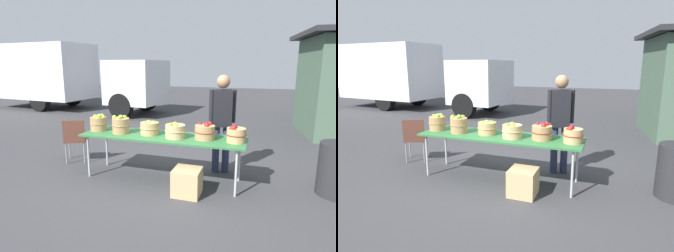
% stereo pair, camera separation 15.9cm
% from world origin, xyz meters
% --- Properties ---
extents(ground_plane, '(40.00, 40.00, 0.00)m').
position_xyz_m(ground_plane, '(0.00, 0.00, 0.00)').
color(ground_plane, '#38383A').
extents(market_table, '(2.70, 0.76, 0.75)m').
position_xyz_m(market_table, '(0.00, 0.00, 0.71)').
color(market_table, '#2D6B38').
rests_on(market_table, ground).
extents(apple_basket_green_0, '(0.30, 0.30, 0.30)m').
position_xyz_m(apple_basket_green_0, '(-1.19, -0.00, 0.89)').
color(apple_basket_green_0, '#A87F51').
rests_on(apple_basket_green_0, market_table).
extents(apple_basket_green_1, '(0.31, 0.31, 0.32)m').
position_xyz_m(apple_basket_green_1, '(-0.73, -0.05, 0.89)').
color(apple_basket_green_1, '#A87F51').
rests_on(apple_basket_green_1, market_table).
extents(apple_basket_green_2, '(0.32, 0.32, 0.24)m').
position_xyz_m(apple_basket_green_2, '(-0.23, 0.01, 0.86)').
color(apple_basket_green_2, tan).
rests_on(apple_basket_green_2, market_table).
extents(apple_basket_green_3, '(0.33, 0.33, 0.26)m').
position_xyz_m(apple_basket_green_3, '(0.24, -0.07, 0.87)').
color(apple_basket_green_3, tan).
rests_on(apple_basket_green_3, market_table).
extents(apple_basket_red_0, '(0.33, 0.33, 0.27)m').
position_xyz_m(apple_basket_red_0, '(0.70, 0.00, 0.87)').
color(apple_basket_red_0, '#A87F51').
rests_on(apple_basket_red_0, market_table).
extents(apple_basket_red_1, '(0.30, 0.30, 0.27)m').
position_xyz_m(apple_basket_red_1, '(1.18, -0.03, 0.87)').
color(apple_basket_red_1, tan).
rests_on(apple_basket_red_1, market_table).
extents(vendor_adult, '(0.45, 0.29, 1.72)m').
position_xyz_m(vendor_adult, '(0.88, 0.62, 1.02)').
color(vendor_adult, '#262D4C').
rests_on(vendor_adult, ground).
extents(box_truck, '(7.87, 2.86, 2.75)m').
position_xyz_m(box_truck, '(-6.58, 5.99, 1.49)').
color(box_truck, silver).
rests_on(box_truck, ground).
extents(folding_chair, '(0.54, 0.54, 0.86)m').
position_xyz_m(folding_chair, '(-1.89, 0.25, 0.51)').
color(folding_chair, brown).
rests_on(folding_chair, ground).
extents(produce_crate, '(0.40, 0.40, 0.40)m').
position_xyz_m(produce_crate, '(0.55, -0.45, 0.20)').
color(produce_crate, tan).
rests_on(produce_crate, ground).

